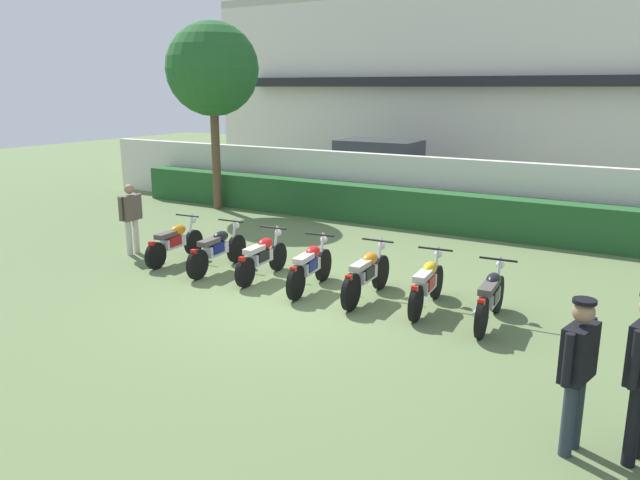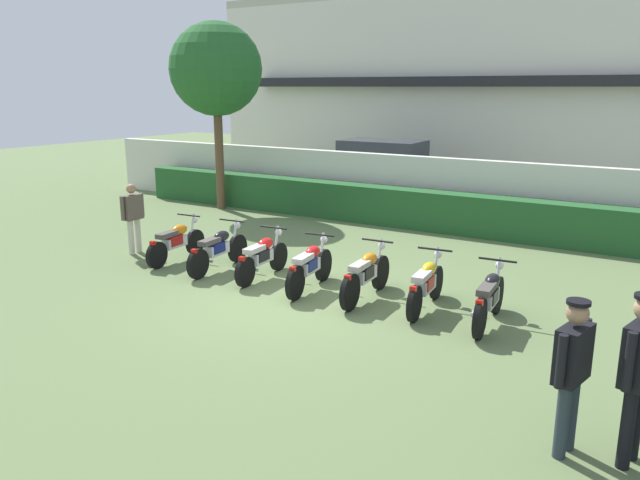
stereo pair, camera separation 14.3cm
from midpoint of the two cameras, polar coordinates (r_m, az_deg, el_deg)
The scene contains 15 objects.
ground at distance 10.87m, azimuth -3.33°, elevation -5.58°, with size 60.00×60.00×0.00m, color #607547.
building at distance 25.91m, azimuth 18.44°, elevation 13.28°, with size 25.23×6.50×7.25m.
compound_wall at distance 16.92m, azimuth 10.46°, elevation 4.48°, with size 23.97×0.30×1.82m, color silver.
hedge_row at distance 16.34m, azimuth 9.53°, elevation 2.76°, with size 19.17×0.70×1.02m, color #235628.
parked_car at distance 21.13m, azimuth 5.60°, elevation 6.59°, with size 4.53×2.13×1.89m.
tree_near_inspector at distance 18.87m, azimuth -10.14°, elevation 15.24°, with size 2.71×2.71×5.50m.
motorcycle_in_row_0 at distance 13.45m, azimuth -13.60°, elevation -0.16°, with size 0.60×1.81×0.94m.
motorcycle_in_row_1 at distance 12.63m, azimuth -9.81°, elevation -0.84°, with size 0.60×1.94×0.96m.
motorcycle_in_row_2 at distance 11.98m, azimuth -5.76°, elevation -1.54°, with size 0.60×1.79×0.95m.
motorcycle_in_row_3 at distance 11.25m, azimuth -1.31°, elevation -2.44°, with size 0.60×1.83×0.97m.
motorcycle_in_row_4 at distance 10.80m, azimuth 3.94°, elevation -3.16°, with size 0.60×1.92×0.98m.
motorcycle_in_row_5 at distance 10.44m, azimuth 9.46°, elevation -4.01°, with size 0.60×1.84×0.95m.
motorcycle_in_row_6 at distance 9.98m, azimuth 15.09°, elevation -5.11°, with size 0.60×1.83×0.97m.
inspector_person at distance 14.24m, azimuth -17.38°, elevation 2.34°, with size 0.22×0.64×1.57m.
officer_0 at distance 6.70m, azimuth 22.19°, elevation -10.56°, with size 0.32×0.65×1.65m.
Camera 1 is at (5.72, -8.50, 3.64)m, focal length 34.58 mm.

